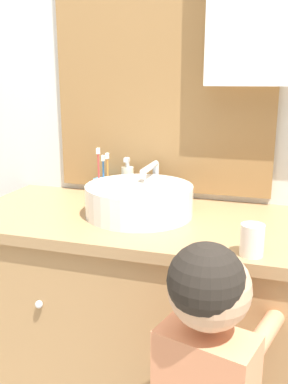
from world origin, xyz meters
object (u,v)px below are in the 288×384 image
at_px(toothbrush_holder, 104,187).
at_px(soap_dispenser, 128,182).
at_px(drinking_cup, 252,240).
at_px(sink_basin, 140,199).

height_order(toothbrush_holder, soap_dispenser, toothbrush_holder).
bearing_deg(soap_dispenser, drinking_cup, -41.34).
relative_size(sink_basin, drinking_cup, 4.85).
height_order(sink_basin, drinking_cup, sink_basin).
xyz_separation_m(toothbrush_holder, drinking_cup, (0.59, -0.42, 0.00)).
bearing_deg(soap_dispenser, sink_basin, -60.06).
bearing_deg(toothbrush_holder, soap_dispenser, 9.45).
distance_m(sink_basin, soap_dispenser, 0.22).
xyz_separation_m(soap_dispenser, drinking_cup, (0.50, -0.44, -0.02)).
distance_m(toothbrush_holder, soap_dispenser, 0.10).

